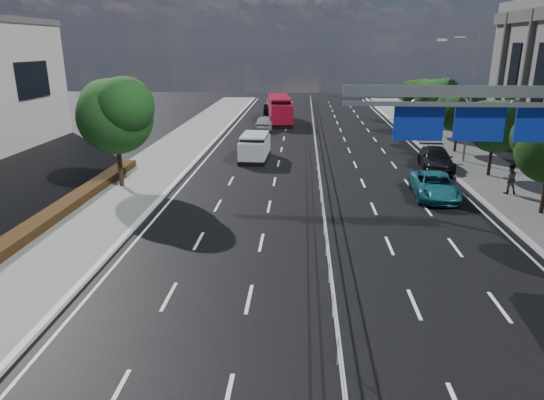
{
  "coord_description": "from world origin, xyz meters",
  "views": [
    {
      "loc": [
        -1.07,
        -9.73,
        8.34
      ],
      "look_at": [
        -2.24,
        8.71,
        2.4
      ],
      "focal_mm": 32.0,
      "sensor_mm": 36.0,
      "label": 1
    }
  ],
  "objects_px": {
    "parked_car_teal": "(435,186)",
    "overhead_gantry": "(500,117)",
    "parked_car_dark": "(436,159)",
    "white_minivan": "(255,147)",
    "pedestrian_b": "(510,179)",
    "red_bus": "(279,109)",
    "near_car_silver": "(265,122)",
    "near_car_dark": "(271,110)"
  },
  "relations": [
    {
      "from": "parked_car_teal",
      "to": "overhead_gantry",
      "type": "bearing_deg",
      "value": -85.08
    },
    {
      "from": "parked_car_dark",
      "to": "parked_car_teal",
      "type": "bearing_deg",
      "value": -100.45
    },
    {
      "from": "overhead_gantry",
      "to": "white_minivan",
      "type": "relative_size",
      "value": 2.24
    },
    {
      "from": "white_minivan",
      "to": "overhead_gantry",
      "type": "bearing_deg",
      "value": -52.67
    },
    {
      "from": "parked_car_dark",
      "to": "pedestrian_b",
      "type": "height_order",
      "value": "pedestrian_b"
    },
    {
      "from": "red_bus",
      "to": "near_car_silver",
      "type": "xyz_separation_m",
      "value": [
        -1.22,
        -4.88,
        -0.79
      ]
    },
    {
      "from": "white_minivan",
      "to": "red_bus",
      "type": "xyz_separation_m",
      "value": [
        0.9,
        18.71,
        0.55
      ]
    },
    {
      "from": "near_car_dark",
      "to": "near_car_silver",
      "type": "bearing_deg",
      "value": 87.05
    },
    {
      "from": "overhead_gantry",
      "to": "near_car_dark",
      "type": "relative_size",
      "value": 2.07
    },
    {
      "from": "parked_car_dark",
      "to": "pedestrian_b",
      "type": "distance_m",
      "value": 6.74
    },
    {
      "from": "white_minivan",
      "to": "pedestrian_b",
      "type": "distance_m",
      "value": 17.56
    },
    {
      "from": "white_minivan",
      "to": "near_car_silver",
      "type": "xyz_separation_m",
      "value": [
        -0.32,
        13.82,
        -0.24
      ]
    },
    {
      "from": "overhead_gantry",
      "to": "red_bus",
      "type": "xyz_separation_m",
      "value": [
        -10.49,
        34.79,
        -4.1
      ]
    },
    {
      "from": "near_car_silver",
      "to": "near_car_dark",
      "type": "height_order",
      "value": "near_car_dark"
    },
    {
      "from": "overhead_gantry",
      "to": "near_car_dark",
      "type": "xyz_separation_m",
      "value": [
        -11.6,
        38.76,
        -4.79
      ]
    },
    {
      "from": "near_car_silver",
      "to": "pedestrian_b",
      "type": "xyz_separation_m",
      "value": [
        15.81,
        -22.09,
        0.28
      ]
    },
    {
      "from": "parked_car_dark",
      "to": "pedestrian_b",
      "type": "xyz_separation_m",
      "value": [
        2.54,
        -6.24,
        0.28
      ]
    },
    {
      "from": "overhead_gantry",
      "to": "red_bus",
      "type": "distance_m",
      "value": 36.57
    },
    {
      "from": "red_bus",
      "to": "near_car_silver",
      "type": "distance_m",
      "value": 5.1
    },
    {
      "from": "overhead_gantry",
      "to": "pedestrian_b",
      "type": "height_order",
      "value": "overhead_gantry"
    },
    {
      "from": "white_minivan",
      "to": "parked_car_teal",
      "type": "height_order",
      "value": "white_minivan"
    },
    {
      "from": "overhead_gantry",
      "to": "parked_car_dark",
      "type": "height_order",
      "value": "overhead_gantry"
    },
    {
      "from": "near_car_dark",
      "to": "white_minivan",
      "type": "bearing_deg",
      "value": 88.28
    },
    {
      "from": "overhead_gantry",
      "to": "parked_car_dark",
      "type": "distance_m",
      "value": 14.96
    },
    {
      "from": "near_car_dark",
      "to": "parked_car_teal",
      "type": "xyz_separation_m",
      "value": [
        11.36,
        -31.51,
        -0.13
      ]
    },
    {
      "from": "white_minivan",
      "to": "pedestrian_b",
      "type": "relative_size",
      "value": 2.66
    },
    {
      "from": "red_bus",
      "to": "parked_car_dark",
      "type": "xyz_separation_m",
      "value": [
        12.05,
        -20.74,
        -0.79
      ]
    },
    {
      "from": "parked_car_teal",
      "to": "parked_car_dark",
      "type": "height_order",
      "value": "parked_car_dark"
    },
    {
      "from": "white_minivan",
      "to": "parked_car_dark",
      "type": "bearing_deg",
      "value": -6.9
    },
    {
      "from": "overhead_gantry",
      "to": "red_bus",
      "type": "height_order",
      "value": "overhead_gantry"
    },
    {
      "from": "white_minivan",
      "to": "parked_car_dark",
      "type": "height_order",
      "value": "white_minivan"
    },
    {
      "from": "red_bus",
      "to": "white_minivan",
      "type": "bearing_deg",
      "value": -99.74
    },
    {
      "from": "parked_car_teal",
      "to": "parked_car_dark",
      "type": "xyz_separation_m",
      "value": [
        1.8,
        6.79,
        0.04
      ]
    },
    {
      "from": "near_car_dark",
      "to": "parked_car_teal",
      "type": "distance_m",
      "value": 33.49
    },
    {
      "from": "overhead_gantry",
      "to": "near_car_silver",
      "type": "bearing_deg",
      "value": 111.39
    },
    {
      "from": "red_bus",
      "to": "parked_car_teal",
      "type": "height_order",
      "value": "red_bus"
    },
    {
      "from": "overhead_gantry",
      "to": "parked_car_dark",
      "type": "xyz_separation_m",
      "value": [
        1.56,
        14.05,
        -4.89
      ]
    },
    {
      "from": "white_minivan",
      "to": "near_car_silver",
      "type": "relative_size",
      "value": 1.09
    },
    {
      "from": "near_car_silver",
      "to": "parked_car_teal",
      "type": "height_order",
      "value": "near_car_silver"
    },
    {
      "from": "red_bus",
      "to": "parked_car_dark",
      "type": "distance_m",
      "value": 24.0
    },
    {
      "from": "white_minivan",
      "to": "parked_car_teal",
      "type": "distance_m",
      "value": 14.23
    },
    {
      "from": "white_minivan",
      "to": "parked_car_dark",
      "type": "relative_size",
      "value": 0.92
    }
  ]
}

